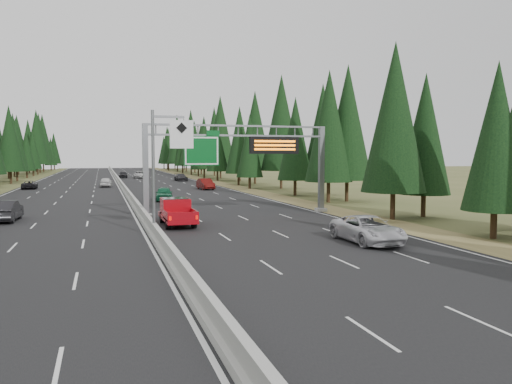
% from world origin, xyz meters
% --- Properties ---
extents(road, '(32.00, 260.00, 0.08)m').
position_xyz_m(road, '(0.00, 80.00, 0.04)').
color(road, black).
rests_on(road, ground).
extents(shoulder_right, '(3.60, 260.00, 0.06)m').
position_xyz_m(shoulder_right, '(17.80, 80.00, 0.03)').
color(shoulder_right, olive).
rests_on(shoulder_right, ground).
extents(shoulder_left, '(3.60, 260.00, 0.06)m').
position_xyz_m(shoulder_left, '(-17.80, 80.00, 0.03)').
color(shoulder_left, '#495226').
rests_on(shoulder_left, ground).
extents(median_barrier, '(0.70, 260.00, 0.85)m').
position_xyz_m(median_barrier, '(0.00, 80.00, 0.41)').
color(median_barrier, gray).
rests_on(median_barrier, road).
extents(sign_gantry, '(16.75, 0.98, 7.80)m').
position_xyz_m(sign_gantry, '(8.92, 34.88, 5.27)').
color(sign_gantry, slate).
rests_on(sign_gantry, road).
extents(hov_sign_pole, '(2.80, 0.50, 8.00)m').
position_xyz_m(hov_sign_pole, '(0.58, 24.97, 4.72)').
color(hov_sign_pole, slate).
rests_on(hov_sign_pole, road).
extents(tree_row_right, '(11.67, 241.48, 18.89)m').
position_xyz_m(tree_row_right, '(22.32, 78.32, 9.20)').
color(tree_row_right, black).
rests_on(tree_row_right, ground).
extents(silver_minivan, '(2.63, 5.68, 1.58)m').
position_xyz_m(silver_minivan, '(11.87, 18.99, 0.87)').
color(silver_minivan, silver).
rests_on(silver_minivan, road).
extents(red_pickup, '(2.14, 6.00, 1.96)m').
position_xyz_m(red_pickup, '(2.14, 30.09, 1.16)').
color(red_pickup, black).
rests_on(red_pickup, road).
extents(car_ahead_green, '(2.36, 4.86, 1.60)m').
position_xyz_m(car_ahead_green, '(3.63, 50.23, 0.88)').
color(car_ahead_green, '#135635').
rests_on(car_ahead_green, road).
extents(car_ahead_dkred, '(2.07, 5.10, 1.65)m').
position_xyz_m(car_ahead_dkred, '(11.97, 67.63, 0.90)').
color(car_ahead_dkred, '#5B0F0D').
rests_on(car_ahead_dkred, road).
extents(car_ahead_dkgrey, '(2.30, 5.17, 1.47)m').
position_xyz_m(car_ahead_dkgrey, '(12.28, 94.30, 0.82)').
color(car_ahead_dkgrey, black).
rests_on(car_ahead_dkgrey, road).
extents(car_ahead_white, '(3.12, 5.93, 1.59)m').
position_xyz_m(car_ahead_white, '(5.23, 109.88, 0.88)').
color(car_ahead_white, '#B9B9B9').
rests_on(car_ahead_white, road).
extents(car_ahead_far, '(2.17, 4.72, 1.57)m').
position_xyz_m(car_ahead_far, '(1.61, 111.78, 0.86)').
color(car_ahead_far, black).
rests_on(car_ahead_far, road).
extents(car_onc_near, '(1.93, 5.08, 1.65)m').
position_xyz_m(car_onc_near, '(-10.38, 35.92, 0.91)').
color(car_onc_near, black).
rests_on(car_onc_near, road).
extents(car_onc_white, '(2.16, 4.74, 1.58)m').
position_xyz_m(car_onc_white, '(-2.48, 78.36, 0.87)').
color(car_onc_white, silver).
rests_on(car_onc_white, road).
extents(car_onc_far, '(2.31, 4.68, 1.28)m').
position_xyz_m(car_onc_far, '(-13.81, 76.68, 0.72)').
color(car_onc_far, black).
rests_on(car_onc_far, road).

